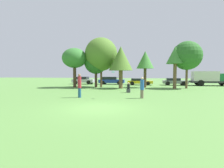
% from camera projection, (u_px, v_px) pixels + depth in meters
% --- Properties ---
extents(ground_plane, '(120.00, 120.00, 0.00)m').
position_uv_depth(ground_plane, '(98.00, 108.00, 10.22)').
color(ground_plane, '#54843D').
extents(person_thrower, '(0.29, 0.29, 1.96)m').
position_uv_depth(person_thrower, '(80.00, 85.00, 14.43)').
color(person_thrower, navy).
rests_on(person_thrower, ground).
extents(person_catcher, '(0.31, 0.31, 1.70)m').
position_uv_depth(person_catcher, '(142.00, 87.00, 14.02)').
color(person_catcher, '#726651').
rests_on(person_catcher, ground).
extents(frisbee, '(0.27, 0.27, 0.08)m').
position_uv_depth(frisbee, '(113.00, 72.00, 13.90)').
color(frisbee, '#19B2D8').
extents(bystander_sitting, '(0.39, 0.33, 1.06)m').
position_uv_depth(bystander_sitting, '(128.00, 88.00, 18.19)').
color(bystander_sitting, '#3F3F47').
rests_on(bystander_sitting, ground).
extents(tree_0, '(3.40, 3.40, 5.48)m').
position_uv_depth(tree_0, '(74.00, 58.00, 24.49)').
color(tree_0, '#473323').
rests_on(tree_0, ground).
extents(tree_1, '(3.34, 3.34, 5.25)m').
position_uv_depth(tree_1, '(96.00, 62.00, 25.19)').
color(tree_1, '#473323').
rests_on(tree_1, ground).
extents(tree_2, '(4.56, 4.56, 7.00)m').
position_uv_depth(tree_2, '(101.00, 54.00, 24.84)').
color(tree_2, brown).
rests_on(tree_2, ground).
extents(tree_3, '(3.12, 3.12, 5.48)m').
position_uv_depth(tree_3, '(121.00, 59.00, 22.79)').
color(tree_3, brown).
rests_on(tree_3, ground).
extents(tree_4, '(2.38, 2.38, 5.04)m').
position_uv_depth(tree_4, '(145.00, 60.00, 24.22)').
color(tree_4, brown).
rests_on(tree_4, ground).
extents(tree_5, '(2.25, 2.25, 5.46)m').
position_uv_depth(tree_5, '(175.00, 56.00, 22.43)').
color(tree_5, brown).
rests_on(tree_5, ground).
extents(tree_6, '(3.74, 3.74, 6.15)m').
position_uv_depth(tree_6, '(187.00, 56.00, 22.84)').
color(tree_6, brown).
rests_on(tree_6, ground).
extents(parked_car_silver, '(4.03, 2.01, 1.34)m').
position_uv_depth(parked_car_silver, '(83.00, 80.00, 32.31)').
color(parked_car_silver, '#B2B2B7').
rests_on(parked_car_silver, ground).
extents(parked_car_blue, '(4.57, 1.87, 1.35)m').
position_uv_depth(parked_car_blue, '(111.00, 80.00, 31.53)').
color(parked_car_blue, '#1E389E').
rests_on(parked_car_blue, ground).
extents(parked_car_yellow, '(4.17, 1.92, 1.11)m').
position_uv_depth(parked_car_yellow, '(140.00, 81.00, 29.77)').
color(parked_car_yellow, gold).
rests_on(parked_car_yellow, ground).
extents(parked_car_grey, '(3.93, 2.02, 1.17)m').
position_uv_depth(parked_car_grey, '(174.00, 81.00, 29.24)').
color(parked_car_grey, slate).
rests_on(parked_car_grey, ground).
extents(delivery_truck_green, '(5.98, 2.39, 2.30)m').
position_uv_depth(delivery_truck_green, '(210.00, 78.00, 28.14)').
color(delivery_truck_green, '#2D2D33').
rests_on(delivery_truck_green, ground).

